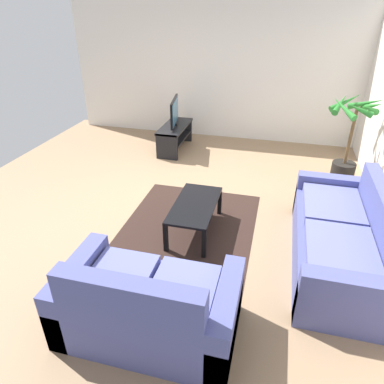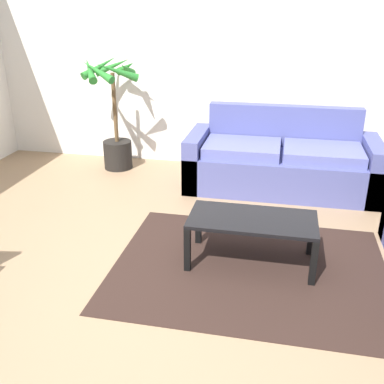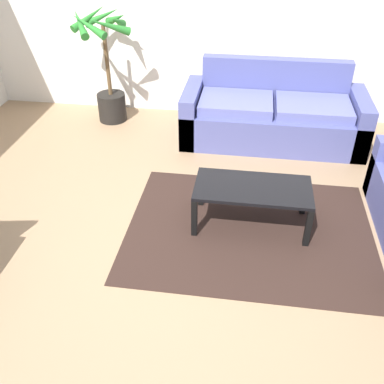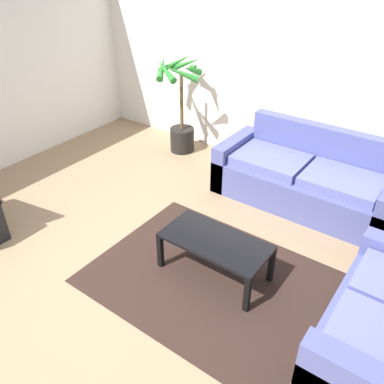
{
  "view_description": "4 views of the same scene",
  "coord_description": "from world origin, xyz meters",
  "px_view_note": "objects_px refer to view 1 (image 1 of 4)",
  "views": [
    {
      "loc": [
        4.28,
        1.46,
        2.64
      ],
      "look_at": [
        0.61,
        0.51,
        0.54
      ],
      "focal_mm": 32.45,
      "sensor_mm": 36.0,
      "label": 1
    },
    {
      "loc": [
        0.84,
        -2.68,
        1.99
      ],
      "look_at": [
        0.14,
        0.68,
        0.54
      ],
      "focal_mm": 41.6,
      "sensor_mm": 36.0,
      "label": 2
    },
    {
      "loc": [
        0.58,
        -2.65,
        2.54
      ],
      "look_at": [
        0.15,
        0.34,
        0.46
      ],
      "focal_mm": 40.83,
      "sensor_mm": 36.0,
      "label": 3
    },
    {
      "loc": [
        2.2,
        -1.93,
        2.79
      ],
      "look_at": [
        0.25,
        0.75,
        0.69
      ],
      "focal_mm": 37.46,
      "sensor_mm": 36.0,
      "label": 4
    }
  ],
  "objects_px": {
    "couch_main": "(341,240)",
    "potted_palm": "(347,147)",
    "tv": "(175,112)",
    "coffee_table": "(195,207)",
    "couch_loveseat": "(148,307)",
    "tv_stand": "(175,134)"
  },
  "relations": [
    {
      "from": "tv",
      "to": "couch_main",
      "type": "bearing_deg",
      "value": 44.51
    },
    {
      "from": "couch_loveseat",
      "to": "potted_palm",
      "type": "relative_size",
      "value": 1.08
    },
    {
      "from": "couch_loveseat",
      "to": "potted_palm",
      "type": "height_order",
      "value": "potted_palm"
    },
    {
      "from": "couch_main",
      "to": "coffee_table",
      "type": "relative_size",
      "value": 2.08
    },
    {
      "from": "tv",
      "to": "coffee_table",
      "type": "distance_m",
      "value": 2.89
    },
    {
      "from": "tv",
      "to": "tv_stand",
      "type": "bearing_deg",
      "value": -80.3
    },
    {
      "from": "coffee_table",
      "to": "couch_loveseat",
      "type": "bearing_deg",
      "value": -0.45
    },
    {
      "from": "couch_main",
      "to": "coffee_table",
      "type": "distance_m",
      "value": 1.73
    },
    {
      "from": "couch_main",
      "to": "tv_stand",
      "type": "distance_m",
      "value": 3.99
    },
    {
      "from": "tv_stand",
      "to": "potted_palm",
      "type": "relative_size",
      "value": 0.78
    },
    {
      "from": "couch_main",
      "to": "tv",
      "type": "xyz_separation_m",
      "value": [
        -2.84,
        -2.79,
        0.47
      ]
    },
    {
      "from": "coffee_table",
      "to": "tv_stand",
      "type": "bearing_deg",
      "value": -157.9
    },
    {
      "from": "tv_stand",
      "to": "tv",
      "type": "bearing_deg",
      "value": 99.7
    },
    {
      "from": "tv",
      "to": "coffee_table",
      "type": "xyz_separation_m",
      "value": [
        2.65,
        1.07,
        -0.42
      ]
    },
    {
      "from": "tv",
      "to": "coffee_table",
      "type": "height_order",
      "value": "tv"
    },
    {
      "from": "couch_main",
      "to": "potted_palm",
      "type": "xyz_separation_m",
      "value": [
        -2.11,
        0.26,
        0.33
      ]
    },
    {
      "from": "couch_loveseat",
      "to": "coffee_table",
      "type": "relative_size",
      "value": 1.5
    },
    {
      "from": "couch_loveseat",
      "to": "potted_palm",
      "type": "xyz_separation_m",
      "value": [
        -3.54,
        1.99,
        0.33
      ]
    },
    {
      "from": "tv_stand",
      "to": "coffee_table",
      "type": "bearing_deg",
      "value": 22.1
    },
    {
      "from": "couch_main",
      "to": "potted_palm",
      "type": "relative_size",
      "value": 1.51
    },
    {
      "from": "couch_loveseat",
      "to": "tv_stand",
      "type": "bearing_deg",
      "value": -166.02
    },
    {
      "from": "tv_stand",
      "to": "potted_palm",
      "type": "distance_m",
      "value": 3.16
    }
  ]
}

